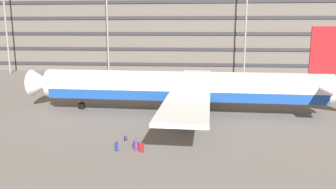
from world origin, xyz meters
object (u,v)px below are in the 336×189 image
(airliner, at_px, (187,87))
(backpack_black, at_px, (137,144))
(suitcase_silver, at_px, (117,146))
(backpack_small, at_px, (126,138))
(suitcase_large, at_px, (135,145))
(suitcase_red, at_px, (141,148))

(airliner, xyz_separation_m, backpack_black, (-3.82, -12.25, -2.86))
(suitcase_silver, bearing_deg, backpack_small, 84.36)
(suitcase_large, bearing_deg, suitcase_silver, -167.18)
(airliner, height_order, suitcase_silver, airliner)
(airliner, distance_m, backpack_black, 13.14)
(backpack_small, relative_size, backpack_black, 1.13)
(suitcase_large, bearing_deg, suitcase_red, -40.60)
(suitcase_red, relative_size, backpack_black, 2.02)
(suitcase_silver, bearing_deg, suitcase_red, -4.60)
(airliner, bearing_deg, backpack_black, -107.33)
(suitcase_large, distance_m, backpack_black, 0.78)
(suitcase_red, bearing_deg, backpack_small, 125.36)
(suitcase_red, height_order, backpack_black, suitcase_red)
(suitcase_red, bearing_deg, suitcase_silver, 175.40)
(suitcase_large, relative_size, backpack_black, 2.14)
(suitcase_red, relative_size, backpack_small, 1.79)
(airliner, relative_size, suitcase_red, 41.76)
(backpack_small, bearing_deg, suitcase_large, -59.08)
(suitcase_silver, height_order, suitcase_red, suitcase_red)
(suitcase_red, xyz_separation_m, backpack_black, (-0.57, 1.27, -0.19))
(airliner, relative_size, backpack_black, 84.49)
(suitcase_red, bearing_deg, suitcase_large, 139.40)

